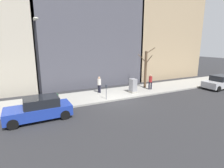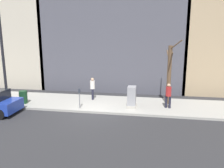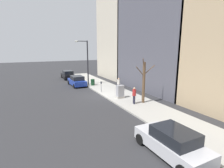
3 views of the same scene
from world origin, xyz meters
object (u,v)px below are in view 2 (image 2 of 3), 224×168
Objects in this scene: streetlamp at (0,49)px; trash_bin at (23,97)px; bare_tree at (169,74)px; pedestrian_midblock at (93,87)px; parking_meter at (79,96)px; utility_box at (132,97)px; pedestrian_near_meter at (168,94)px.

streetlamp is 7.22× the size of trash_bin.
bare_tree reaches higher than pedestrian_midblock.
pedestrian_midblock is at bearing -6.76° from parking_meter.
streetlamp is at bearing 96.62° from utility_box.
streetlamp is at bearing 23.48° from pedestrian_near_meter.
pedestrian_near_meter is (1.27, -11.17, -2.93)m from streetlamp.
trash_bin is at bearing 92.96° from utility_box.
utility_box is 0.22× the size of streetlamp.
parking_meter is 1.50× the size of trash_bin.
streetlamp reaches higher than trash_bin.
pedestrian_midblock is (2.33, -0.28, 0.11)m from parking_meter.
streetlamp is at bearing 120.87° from trash_bin.
pedestrian_near_meter is at bearing -83.50° from streetlamp.
streetlamp is 11.61m from bare_tree.
trash_bin is (-1.70, 10.21, -1.71)m from bare_tree.
pedestrian_near_meter is (0.26, -2.41, 0.24)m from utility_box.
pedestrian_near_meter is at bearing 63.06° from pedestrian_midblock.
pedestrian_midblock is (2.50, -5.66, -2.93)m from streetlamp.
bare_tree is 5.02× the size of trash_bin.
parking_meter is 5.89m from pedestrian_near_meter.
utility_box is 3.45m from pedestrian_midblock.
parking_meter is 2.35m from pedestrian_midblock.
bare_tree is at bearing -78.35° from streetlamp.
pedestrian_midblock is at bearing -67.90° from trash_bin.
utility_box is (0.85, -3.38, -0.13)m from parking_meter.
pedestrian_near_meter is (-1.04, 0.07, -1.22)m from bare_tree.
bare_tree is 1.61m from pedestrian_near_meter.
streetlamp is at bearing 101.65° from bare_tree.
utility_box is 2.43m from pedestrian_near_meter.
pedestrian_near_meter reaches higher than utility_box.
streetlamp is 6.84m from pedestrian_midblock.
utility_box is at bearing 117.67° from bare_tree.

